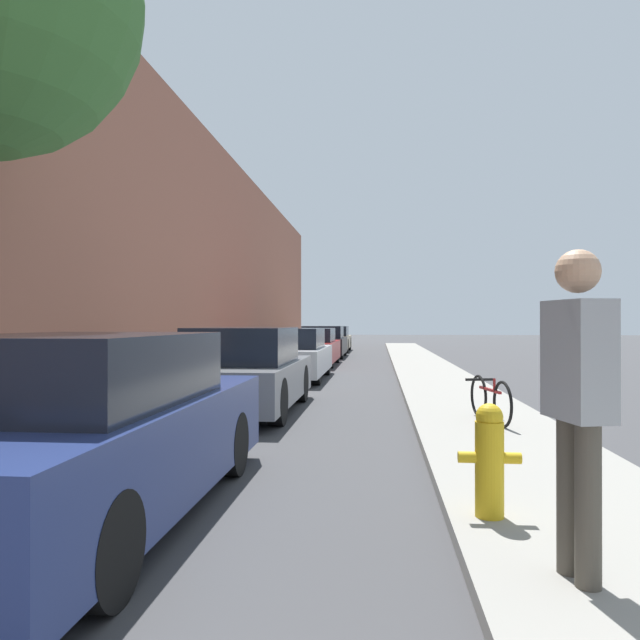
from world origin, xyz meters
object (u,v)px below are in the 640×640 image
Objects in this scene: parked_car_red at (311,347)px; parked_car_silver at (291,355)px; pedestrian at (578,390)px; bicycle at (490,399)px; parked_car_champagne at (334,339)px; fire_hydrant at (489,458)px; parked_car_black at (324,342)px; parked_car_grey at (246,372)px; parked_car_navy at (86,432)px.

parked_car_silver is at bearing -89.27° from parked_car_red.
bicycle is (0.48, 5.21, -0.70)m from pedestrian.
parked_car_champagne reaches higher than fire_hydrant.
parked_car_red is 2.50× the size of pedestrian.
parked_car_champagne is 23.13m from bicycle.
parked_car_black reaches higher than bicycle.
parked_car_silver is at bearing 90.79° from parked_car_grey.
parked_car_red is (-0.16, 16.72, -0.05)m from parked_car_navy.
fire_hydrant is at bearing 2.67° from pedestrian.
parked_car_silver is at bearing 105.28° from fire_hydrant.
parked_car_black is at bearing 98.31° from fire_hydrant.
parked_car_navy is 5.65m from bicycle.
parked_car_navy is at bearing -89.55° from parked_car_silver.
parked_car_silver is (-0.08, 5.81, -0.02)m from parked_car_grey.
pedestrian is at bearing -81.36° from parked_car_black.
parked_car_navy reaches higher than parked_car_champagne.
parked_car_red reaches higher than bicycle.
pedestrian is (3.46, -22.75, 0.50)m from parked_car_black.
fire_hydrant is 0.45× the size of pedestrian.
parked_car_silver is 10.33m from parked_car_black.
parked_car_black is 0.92× the size of parked_car_champagne.
bicycle is at bearing -72.54° from parked_car_red.
parked_car_red is (-0.15, 11.13, -0.05)m from parked_car_grey.
parked_car_champagne reaches higher than parked_car_red.
parked_car_red is at bearing 90.73° from parked_car_silver.
parked_car_navy is at bearing -179.85° from fire_hydrant.
parked_car_red is (-0.07, 5.33, -0.03)m from parked_car_silver.
parked_car_red is 1.06× the size of parked_car_black.
parked_car_silver is 5.51× the size of fire_hydrant.
fire_hydrant is 4.25m from bicycle.
parked_car_red is 18.08m from pedestrian.
pedestrian is at bearing -83.08° from parked_car_champagne.
parked_car_champagne is at bearing 89.64° from parked_car_red.
parked_car_grey reaches higher than bicycle.
parked_car_grey is 5.81m from parked_car_silver.
parked_car_red is 10.27m from parked_car_champagne.
parked_car_black is at bearing 90.33° from parked_car_silver.
parked_car_grey is 7.41m from pedestrian.
parked_car_grey is at bearing 90.10° from parked_car_navy.
pedestrian is at bearing -17.20° from parked_car_navy.
parked_car_navy is 11.39m from parked_car_silver.
pedestrian reaches higher than parked_car_grey.
parked_car_champagne is (-0.08, 21.41, -0.04)m from parked_car_grey.
parked_car_black is at bearing -4.11° from pedestrian.
parked_car_black is (0.01, 5.01, 0.02)m from parked_car_red.
parked_car_grey reaches higher than parked_car_silver.
parked_car_black is at bearing 89.91° from parked_car_red.
parked_car_grey reaches higher than parked_car_champagne.
bicycle is (3.94, -12.53, -0.19)m from parked_car_red.
parked_car_red is 2.97× the size of bicycle.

